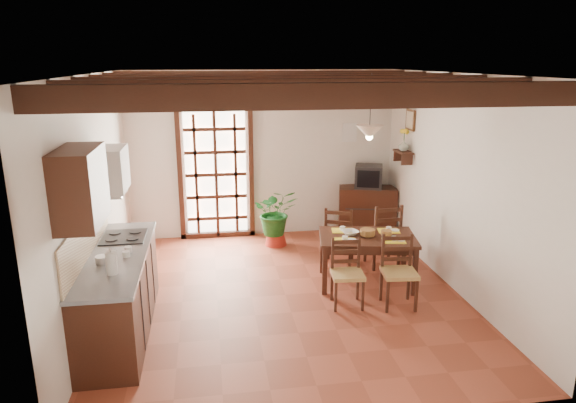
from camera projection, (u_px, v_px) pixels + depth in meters
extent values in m
plane|color=brown|center=(285.00, 295.00, 6.69)|extent=(5.00, 5.00, 0.00)
cube|color=silver|center=(263.00, 155.00, 8.69)|extent=(4.50, 0.02, 2.80)
cube|color=silver|center=(334.00, 271.00, 3.93)|extent=(4.50, 0.02, 2.80)
cube|color=silver|center=(94.00, 198.00, 5.97)|extent=(0.02, 5.00, 2.80)
cube|color=silver|center=(456.00, 184.00, 6.65)|extent=(0.02, 5.00, 2.80)
cube|color=white|center=(285.00, 74.00, 5.93)|extent=(4.50, 5.00, 0.02)
cube|color=black|center=(326.00, 96.00, 3.97)|extent=(4.50, 0.14, 0.20)
cube|color=black|center=(305.00, 90.00, 4.77)|extent=(4.50, 0.14, 0.20)
cube|color=black|center=(291.00, 85.00, 5.56)|extent=(4.50, 0.14, 0.20)
cube|color=black|center=(280.00, 82.00, 6.36)|extent=(4.50, 0.14, 0.20)
cube|color=black|center=(271.00, 79.00, 7.16)|extent=(4.50, 0.14, 0.20)
cube|color=black|center=(265.00, 77.00, 7.96)|extent=(4.50, 0.14, 0.20)
cube|color=white|center=(216.00, 174.00, 8.64)|extent=(1.01, 0.02, 2.11)
cube|color=#331910|center=(213.00, 106.00, 8.29)|extent=(1.26, 0.10, 0.08)
cube|color=#331910|center=(180.00, 176.00, 8.50)|extent=(0.08, 0.10, 2.28)
cube|color=#331910|center=(251.00, 173.00, 8.68)|extent=(0.08, 0.10, 2.28)
cube|color=#331910|center=(216.00, 175.00, 8.57)|extent=(1.01, 0.03, 2.02)
cube|color=#331910|center=(120.00, 294.00, 5.70)|extent=(0.60, 2.20, 0.88)
cube|color=slate|center=(117.00, 256.00, 5.58)|extent=(0.64, 2.25, 0.04)
cube|color=tan|center=(87.00, 237.00, 5.47)|extent=(0.02, 2.20, 0.50)
cube|color=#331910|center=(80.00, 187.00, 4.64)|extent=(0.35, 0.80, 0.70)
cube|color=white|center=(109.00, 169.00, 5.86)|extent=(0.38, 0.60, 0.50)
cube|color=silver|center=(111.00, 192.00, 5.93)|extent=(0.32, 0.55, 0.04)
cube|color=black|center=(124.00, 237.00, 6.10)|extent=(0.50, 0.55, 0.02)
cylinder|color=white|center=(112.00, 264.00, 5.03)|extent=(0.11, 0.11, 0.24)
cylinder|color=silver|center=(102.00, 261.00, 5.31)|extent=(0.14, 0.14, 0.10)
cube|color=#391C12|center=(367.00, 237.00, 6.86)|extent=(1.39, 1.03, 0.05)
cube|color=#391C12|center=(367.00, 242.00, 6.87)|extent=(1.25, 0.92, 0.09)
cube|color=#391C12|center=(404.00, 252.00, 7.28)|extent=(0.07, 0.07, 0.64)
cube|color=#391C12|center=(322.00, 252.00, 7.30)|extent=(0.07, 0.07, 0.64)
cube|color=#391C12|center=(415.00, 272.00, 6.60)|extent=(0.07, 0.07, 0.64)
cube|color=#391C12|center=(325.00, 271.00, 6.62)|extent=(0.07, 0.07, 0.64)
cube|color=tan|center=(347.00, 274.00, 6.29)|extent=(0.42, 0.40, 0.05)
cube|color=#331910|center=(346.00, 254.00, 6.39)|extent=(0.39, 0.07, 0.42)
cube|color=#331910|center=(347.00, 290.00, 6.35)|extent=(0.40, 0.38, 0.41)
cube|color=tan|center=(399.00, 273.00, 6.27)|extent=(0.45, 0.43, 0.05)
cube|color=#331910|center=(397.00, 251.00, 6.37)|extent=(0.41, 0.08, 0.45)
cube|color=#331910|center=(398.00, 289.00, 6.33)|extent=(0.43, 0.41, 0.44)
cube|color=tan|center=(339.00, 236.00, 7.56)|extent=(0.54, 0.53, 0.05)
cube|color=#331910|center=(338.00, 224.00, 7.33)|extent=(0.40, 0.20, 0.46)
cube|color=#331910|center=(339.00, 250.00, 7.62)|extent=(0.52, 0.51, 0.45)
cube|color=tan|center=(383.00, 234.00, 7.54)|extent=(0.47, 0.45, 0.05)
cube|color=#331910|center=(388.00, 222.00, 7.30)|extent=(0.45, 0.07, 0.49)
cube|color=#331910|center=(382.00, 250.00, 7.60)|extent=(0.45, 0.43, 0.48)
cube|color=yellow|center=(348.00, 247.00, 6.63)|extent=(0.29, 0.22, 0.01)
cube|color=yellow|center=(395.00, 244.00, 6.73)|extent=(0.29, 0.22, 0.01)
cube|color=yellow|center=(340.00, 236.00, 7.01)|extent=(0.29, 0.22, 0.01)
cube|color=yellow|center=(385.00, 234.00, 7.10)|extent=(0.29, 0.22, 0.01)
cylinder|color=olive|center=(367.00, 237.00, 6.85)|extent=(0.20, 0.20, 0.08)
imported|color=white|center=(350.00, 233.00, 6.89)|extent=(0.27, 0.27, 0.05)
cube|color=#331910|center=(367.00, 210.00, 8.96)|extent=(1.05, 0.65, 0.83)
cube|color=black|center=(369.00, 176.00, 8.80)|extent=(0.57, 0.54, 0.39)
cube|color=black|center=(372.00, 179.00, 8.60)|extent=(0.35, 0.14, 0.29)
cube|color=white|center=(350.00, 132.00, 8.80)|extent=(0.25, 0.03, 0.32)
cone|color=maroon|center=(276.00, 238.00, 8.47)|extent=(0.36, 0.36, 0.22)
imported|color=#144C19|center=(276.00, 212.00, 8.34)|extent=(1.84, 1.59, 2.02)
cube|color=#331910|center=(403.00, 152.00, 8.11)|extent=(0.20, 0.42, 0.03)
cube|color=#331910|center=(407.00, 159.00, 7.98)|extent=(0.18, 0.03, 0.18)
cube|color=#331910|center=(399.00, 155.00, 8.30)|extent=(0.18, 0.03, 0.18)
imported|color=#B2BFB2|center=(404.00, 145.00, 8.09)|extent=(0.15, 0.15, 0.15)
sphere|color=yellow|center=(405.00, 132.00, 8.03)|extent=(0.14, 0.14, 0.14)
cylinder|color=#144C19|center=(404.00, 142.00, 8.07)|extent=(0.01, 0.01, 0.28)
cube|color=brown|center=(410.00, 120.00, 7.99)|extent=(0.03, 0.32, 0.32)
cube|color=#C3B292|center=(410.00, 120.00, 7.99)|extent=(0.01, 0.26, 0.26)
cylinder|color=black|center=(371.00, 101.00, 6.47)|extent=(0.01, 0.01, 0.70)
cone|color=beige|center=(370.00, 131.00, 6.57)|extent=(0.36, 0.36, 0.14)
sphere|color=#FFD88C|center=(369.00, 137.00, 6.59)|extent=(0.09, 0.09, 0.09)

